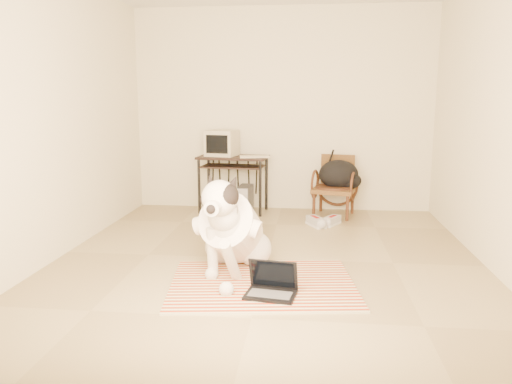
% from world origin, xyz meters
% --- Properties ---
extents(floor, '(4.50, 4.50, 0.00)m').
position_xyz_m(floor, '(0.00, 0.00, 0.00)').
color(floor, '#98875D').
rests_on(floor, ground).
extents(wall_back, '(4.50, 0.00, 4.50)m').
position_xyz_m(wall_back, '(0.00, 2.25, 1.35)').
color(wall_back, beige).
rests_on(wall_back, floor).
extents(wall_front, '(4.50, 0.00, 4.50)m').
position_xyz_m(wall_front, '(0.00, -2.25, 1.35)').
color(wall_front, beige).
rests_on(wall_front, floor).
extents(wall_left, '(0.00, 4.50, 4.50)m').
position_xyz_m(wall_left, '(-2.00, 0.00, 1.35)').
color(wall_left, beige).
rests_on(wall_left, floor).
extents(wall_right, '(0.00, 4.50, 4.50)m').
position_xyz_m(wall_right, '(2.00, 0.00, 1.35)').
color(wall_right, beige).
rests_on(wall_right, floor).
extents(rug, '(1.63, 1.33, 0.02)m').
position_xyz_m(rug, '(0.02, -0.68, 0.01)').
color(rug, '#B02008').
rests_on(rug, floor).
extents(dog, '(0.62, 1.32, 0.94)m').
position_xyz_m(dog, '(-0.28, -0.37, 0.37)').
color(dog, silver).
rests_on(dog, rug).
extents(laptop, '(0.42, 0.33, 0.27)m').
position_xyz_m(laptop, '(0.11, -0.91, 0.08)').
color(laptop, black).
rests_on(laptop, rug).
extents(computer_desk, '(0.95, 0.59, 0.75)m').
position_xyz_m(computer_desk, '(-0.63, 1.96, 0.65)').
color(computer_desk, black).
rests_on(computer_desk, floor).
extents(crt_monitor, '(0.44, 0.43, 0.34)m').
position_xyz_m(crt_monitor, '(-0.78, 2.00, 0.92)').
color(crt_monitor, '#C2B798').
rests_on(crt_monitor, computer_desk).
extents(desk_keyboard, '(0.41, 0.22, 0.03)m').
position_xyz_m(desk_keyboard, '(-0.33, 1.84, 0.76)').
color(desk_keyboard, '#C2B798').
rests_on(desk_keyboard, computer_desk).
extents(pc_tower, '(0.19, 0.40, 0.36)m').
position_xyz_m(pc_tower, '(-0.47, 1.95, 0.18)').
color(pc_tower, '#4F4F51').
rests_on(pc_tower, floor).
extents(rattan_chair, '(0.61, 0.60, 0.78)m').
position_xyz_m(rattan_chair, '(0.71, 1.90, 0.39)').
color(rattan_chair, brown).
rests_on(rattan_chair, floor).
extents(backpack, '(0.54, 0.42, 0.37)m').
position_xyz_m(backpack, '(0.78, 1.88, 0.53)').
color(backpack, black).
rests_on(backpack, rattan_chair).
extents(sneaker_left, '(0.26, 0.34, 0.11)m').
position_xyz_m(sneaker_left, '(0.47, 1.30, 0.05)').
color(sneaker_left, silver).
rests_on(sneaker_left, floor).
extents(sneaker_right, '(0.25, 0.32, 0.10)m').
position_xyz_m(sneaker_right, '(0.66, 1.38, 0.05)').
color(sneaker_right, silver).
rests_on(sneaker_right, floor).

